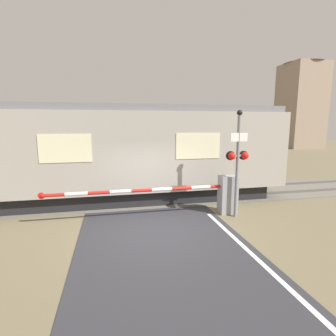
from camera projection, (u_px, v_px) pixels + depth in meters
ground_plane at (158, 231)px, 7.70m from camera, size 80.00×80.00×0.00m
track_bed at (143, 197)px, 11.15m from camera, size 36.00×3.20×0.13m
train at (72, 154)px, 10.25m from camera, size 16.87×3.12×3.81m
crossing_barrier at (214, 194)px, 9.01m from camera, size 6.42×0.44×1.35m
signal_post at (238, 158)px, 8.56m from camera, size 0.76×0.26×3.55m
distant_building at (301, 103)px, 33.91m from camera, size 5.09×5.09×11.44m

